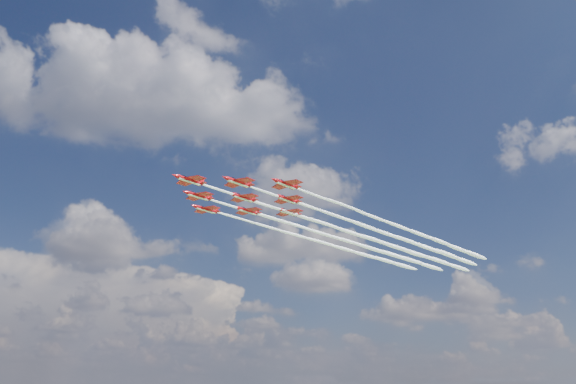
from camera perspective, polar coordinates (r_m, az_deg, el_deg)
name	(u,v)px	position (r m, az deg, el deg)	size (l,w,h in m)	color
jet_lead	(343,230)	(182.12, 5.62, -3.85)	(100.25, 85.99, 2.43)	red
jet_row2_port	(379,231)	(184.99, 9.24, -3.93)	(100.25, 85.99, 2.43)	red
jet_row2_starb	(341,239)	(193.61, 5.40, -4.79)	(100.25, 85.99, 2.43)	red
jet_row3_port	(415,232)	(188.58, 12.73, -4.00)	(100.25, 85.99, 2.43)	red
jet_row3_centre	(375,240)	(196.42, 8.81, -4.85)	(100.25, 85.99, 2.43)	red
jet_row3_starb	(339,247)	(205.15, 5.20, -5.62)	(100.25, 85.99, 2.43)	red
jet_row4_port	(408,241)	(199.91, 12.12, -4.90)	(100.25, 85.99, 2.43)	red
jet_row4_starb	(371,248)	(207.91, 8.43, -5.67)	(100.25, 85.99, 2.43)	red
jet_tail	(403,249)	(211.30, 11.57, -5.71)	(100.25, 85.99, 2.43)	red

